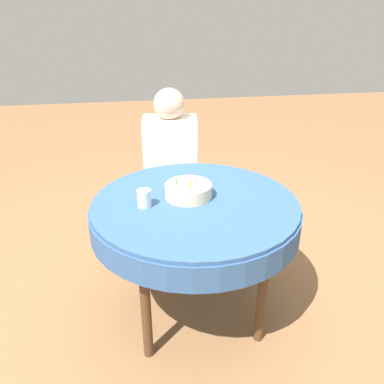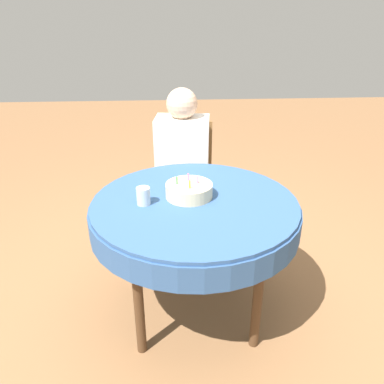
{
  "view_description": "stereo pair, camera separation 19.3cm",
  "coord_description": "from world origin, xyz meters",
  "px_view_note": "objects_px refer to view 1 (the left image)",
  "views": [
    {
      "loc": [
        -0.32,
        -1.7,
        1.6
      ],
      "look_at": [
        -0.01,
        0.02,
        0.76
      ],
      "focal_mm": 35.0,
      "sensor_mm": 36.0,
      "label": 1
    },
    {
      "loc": [
        -0.13,
        -1.73,
        1.6
      ],
      "look_at": [
        -0.01,
        0.02,
        0.76
      ],
      "focal_mm": 35.0,
      "sensor_mm": 36.0,
      "label": 2
    }
  ],
  "objects_px": {
    "chair": "(171,177)",
    "birthday_cake": "(188,190)",
    "person": "(170,154)",
    "drinking_glass": "(144,198)"
  },
  "relations": [
    {
      "from": "chair",
      "to": "birthday_cake",
      "type": "xyz_separation_m",
      "value": [
        -0.0,
        -0.82,
        0.27
      ]
    },
    {
      "from": "person",
      "to": "birthday_cake",
      "type": "height_order",
      "value": "person"
    },
    {
      "from": "birthday_cake",
      "to": "person",
      "type": "bearing_deg",
      "value": 90.54
    },
    {
      "from": "birthday_cake",
      "to": "chair",
      "type": "bearing_deg",
      "value": 89.65
    },
    {
      "from": "chair",
      "to": "person",
      "type": "relative_size",
      "value": 0.76
    },
    {
      "from": "chair",
      "to": "drinking_glass",
      "type": "bearing_deg",
      "value": -98.04
    },
    {
      "from": "chair",
      "to": "drinking_glass",
      "type": "xyz_separation_m",
      "value": [
        -0.24,
        -0.89,
        0.28
      ]
    },
    {
      "from": "birthday_cake",
      "to": "drinking_glass",
      "type": "xyz_separation_m",
      "value": [
        -0.24,
        -0.07,
        0.01
      ]
    },
    {
      "from": "birthday_cake",
      "to": "drinking_glass",
      "type": "distance_m",
      "value": 0.25
    },
    {
      "from": "drinking_glass",
      "to": "person",
      "type": "bearing_deg",
      "value": 73.92
    }
  ]
}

